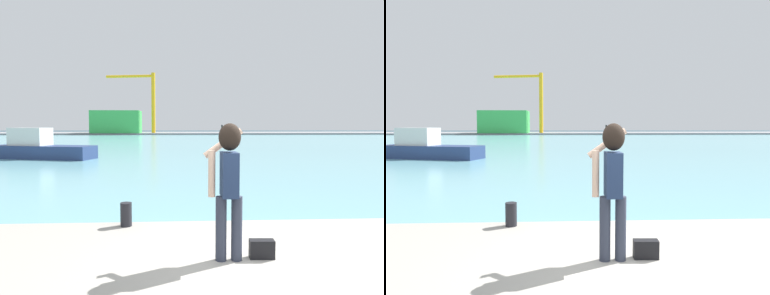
{
  "view_description": "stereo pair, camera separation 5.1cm",
  "coord_description": "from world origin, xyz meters",
  "views": [
    {
      "loc": [
        -1.35,
        -4.05,
        2.4
      ],
      "look_at": [
        -0.86,
        4.9,
        1.82
      ],
      "focal_mm": 32.18,
      "sensor_mm": 36.0,
      "label": 1
    },
    {
      "loc": [
        -1.3,
        -4.05,
        2.4
      ],
      "look_at": [
        -0.86,
        4.9,
        1.82
      ],
      "focal_mm": 32.18,
      "sensor_mm": 36.0,
      "label": 2
    }
  ],
  "objects": [
    {
      "name": "handbag",
      "position": [
        -0.21,
        0.24,
        0.81
      ],
      "size": [
        0.33,
        0.15,
        0.24
      ],
      "primitive_type": "cube",
      "rotation": [
        0.0,
        0.0,
        -0.05
      ],
      "color": "black",
      "rests_on": "quay_promenade"
    },
    {
      "name": "harbor_water",
      "position": [
        0.0,
        52.0,
        0.01
      ],
      "size": [
        140.0,
        100.0,
        0.02
      ],
      "primitive_type": "cube",
      "color": "#6BA8B2",
      "rests_on": "ground_plane"
    },
    {
      "name": "boat_moored",
      "position": [
        -11.02,
        21.2,
        0.78
      ],
      "size": [
        7.91,
        4.11,
        2.21
      ],
      "rotation": [
        0.0,
        0.0,
        -0.27
      ],
      "color": "navy",
      "rests_on": "harbor_water"
    },
    {
      "name": "warehouse_left",
      "position": [
        -16.02,
        86.06,
        3.28
      ],
      "size": [
        12.21,
        8.27,
        5.7
      ],
      "primitive_type": "cube",
      "color": "green",
      "rests_on": "far_shore_dock"
    },
    {
      "name": "harbor_bollard",
      "position": [
        -2.16,
        1.77,
        0.89
      ],
      "size": [
        0.19,
        0.19,
        0.4
      ],
      "primitive_type": "cylinder",
      "color": "black",
      "rests_on": "quay_promenade"
    },
    {
      "name": "far_shore_dock",
      "position": [
        0.0,
        92.0,
        0.21
      ],
      "size": [
        140.0,
        20.0,
        0.43
      ],
      "primitive_type": "cube",
      "color": "gray",
      "rests_on": "ground_plane"
    },
    {
      "name": "quay_promenade",
      "position": [
        0.0,
        0.0,
        0.34
      ],
      "size": [
        14.0,
        4.0,
        0.69
      ],
      "primitive_type": "cube",
      "color": "#9E998E",
      "rests_on": "ground_plane"
    },
    {
      "name": "port_crane",
      "position": [
        -8.25,
        85.86,
        10.11
      ],
      "size": [
        12.84,
        2.93,
        15.45
      ],
      "color": "yellow",
      "rests_on": "far_shore_dock"
    },
    {
      "name": "ground_plane",
      "position": [
        0.0,
        50.0,
        0.0
      ],
      "size": [
        220.0,
        220.0,
        0.0
      ],
      "primitive_type": "plane",
      "color": "#334751"
    },
    {
      "name": "person_photographer",
      "position": [
        -0.66,
        0.2,
        1.75
      ],
      "size": [
        0.52,
        0.55,
        1.74
      ],
      "rotation": [
        0.0,
        0.0,
        1.56
      ],
      "color": "#2D3342",
      "rests_on": "quay_promenade"
    }
  ]
}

